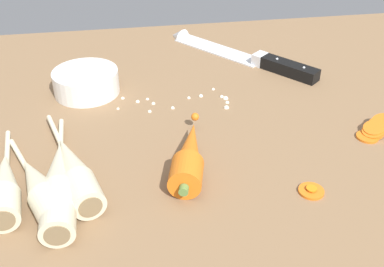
{
  "coord_description": "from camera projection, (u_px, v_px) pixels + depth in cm",
  "views": [
    {
      "loc": [
        -8.86,
        -57.34,
        38.75
      ],
      "look_at": [
        0.0,
        -2.0,
        1.5
      ],
      "focal_mm": 44.02,
      "sensor_mm": 36.0,
      "label": 1
    }
  ],
  "objects": [
    {
      "name": "parsnip_mid_left",
      "position": [
        59.0,
        201.0,
        0.55
      ],
      "size": [
        4.23,
        17.66,
        4.0
      ],
      "color": "beige",
      "rests_on": "ground_plane"
    },
    {
      "name": "carrot_slice_stray_near",
      "position": [
        311.0,
        190.0,
        0.59
      ],
      "size": [
        3.23,
        3.23,
        0.7
      ],
      "color": "orange",
      "rests_on": "ground_plane"
    },
    {
      "name": "parsnip_back",
      "position": [
        74.0,
        170.0,
        0.59
      ],
      "size": [
        9.06,
        23.15,
        4.0
      ],
      "color": "beige",
      "rests_on": "ground_plane"
    },
    {
      "name": "ground_plane",
      "position": [
        190.0,
        146.0,
        0.71
      ],
      "size": [
        120.0,
        90.0,
        4.0
      ],
      "primitive_type": "cube",
      "color": "brown"
    },
    {
      "name": "mince_crumbs",
      "position": [
        192.0,
        100.0,
        0.78
      ],
      "size": [
        18.6,
        7.23,
        0.9
      ],
      "color": "silver",
      "rests_on": "ground_plane"
    },
    {
      "name": "prep_bowl",
      "position": [
        86.0,
        81.0,
        0.79
      ],
      "size": [
        11.0,
        11.0,
        4.0
      ],
      "color": "white",
      "rests_on": "ground_plane"
    },
    {
      "name": "parsnip_mid_right",
      "position": [
        59.0,
        178.0,
        0.58
      ],
      "size": [
        4.71,
        23.05,
        4.0
      ],
      "color": "beige",
      "rests_on": "ground_plane"
    },
    {
      "name": "chefs_knife",
      "position": [
        235.0,
        53.0,
        0.93
      ],
      "size": [
        24.92,
        28.73,
        4.18
      ],
      "color": "silver",
      "rests_on": "ground_plane"
    },
    {
      "name": "parsnip_outer",
      "position": [
        4.0,
        185.0,
        0.57
      ],
      "size": [
        5.61,
        20.06,
        4.0
      ],
      "color": "beige",
      "rests_on": "ground_plane"
    },
    {
      "name": "whole_carrot",
      "position": [
        189.0,
        155.0,
        0.62
      ],
      "size": [
        7.38,
        17.48,
        4.2
      ],
      "color": "orange",
      "rests_on": "ground_plane"
    },
    {
      "name": "parsnip_front",
      "position": [
        40.0,
        188.0,
        0.57
      ],
      "size": [
        10.02,
        18.92,
        4.0
      ],
      "color": "beige",
      "rests_on": "ground_plane"
    },
    {
      "name": "carrot_slice_stack",
      "position": [
        376.0,
        129.0,
        0.7
      ],
      "size": [
        6.49,
        4.98,
        2.7
      ],
      "color": "orange",
      "rests_on": "ground_plane"
    }
  ]
}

